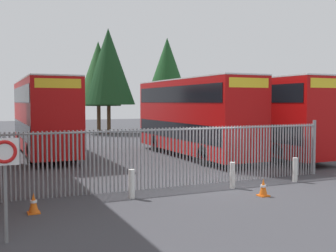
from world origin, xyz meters
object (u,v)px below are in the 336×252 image
at_px(double_decker_bus_behind_fence_left, 194,114).
at_px(double_decker_bus_behind_fence_right, 44,114).
at_px(double_decker_bus_near_gate, 257,114).
at_px(bollard_near_right, 295,170).
at_px(speed_limit_sign_post, 5,164).
at_px(bollard_center_front, 232,175).
at_px(bollard_near_left, 132,184).
at_px(traffic_cone_by_gate, 34,203).
at_px(traffic_cone_mid_forecourt, 263,188).

bearing_deg(double_decker_bus_behind_fence_left, double_decker_bus_behind_fence_right, 152.19).
distance_m(double_decker_bus_near_gate, bollard_near_right, 8.15).
bearing_deg(speed_limit_sign_post, bollard_center_front, 20.84).
bearing_deg(double_decker_bus_behind_fence_left, bollard_near_left, -128.35).
bearing_deg(bollard_center_front, bollard_near_left, -179.49).
distance_m(bollard_near_left, bollard_center_front, 3.88).
bearing_deg(bollard_center_front, double_decker_bus_behind_fence_left, 71.86).
relative_size(double_decker_bus_behind_fence_right, bollard_near_left, 11.38).
bearing_deg(bollard_near_left, double_decker_bus_behind_fence_left, 51.65).
relative_size(bollard_near_left, traffic_cone_by_gate, 1.61).
bearing_deg(speed_limit_sign_post, double_decker_bus_behind_fence_left, 46.96).
bearing_deg(traffic_cone_mid_forecourt, double_decker_bus_behind_fence_right, 110.77).
height_order(double_decker_bus_near_gate, speed_limit_sign_post, double_decker_bus_near_gate).
relative_size(double_decker_bus_behind_fence_right, speed_limit_sign_post, 4.50).
xyz_separation_m(double_decker_bus_near_gate, speed_limit_sign_post, (-14.12, -10.16, -0.65)).
bearing_deg(traffic_cone_by_gate, speed_limit_sign_post, -109.33).
bearing_deg(bollard_near_left, bollard_near_right, 0.57).
relative_size(double_decker_bus_near_gate, bollard_center_front, 11.38).
bearing_deg(traffic_cone_mid_forecourt, traffic_cone_by_gate, 173.10).
xyz_separation_m(bollard_near_right, traffic_cone_mid_forecourt, (-2.68, -1.54, -0.19)).
bearing_deg(bollard_near_left, traffic_cone_by_gate, -169.13).
bearing_deg(double_decker_bus_behind_fence_right, double_decker_bus_behind_fence_left, -27.81).
bearing_deg(traffic_cone_by_gate, bollard_center_front, 5.17).
distance_m(double_decker_bus_behind_fence_left, double_decker_bus_behind_fence_right, 8.77).
xyz_separation_m(double_decker_bus_behind_fence_left, bollard_near_right, (0.20, -8.28, -1.95)).
bearing_deg(double_decker_bus_near_gate, traffic_cone_by_gate, -149.56).
distance_m(double_decker_bus_behind_fence_right, bollard_center_front, 13.52).
distance_m(double_decker_bus_behind_fence_left, speed_limit_sign_post, 15.45).
bearing_deg(double_decker_bus_near_gate, bollard_near_right, -115.34).
distance_m(double_decker_bus_behind_fence_right, bollard_near_left, 12.64).
distance_m(bollard_near_left, speed_limit_sign_post, 5.08).
xyz_separation_m(double_decker_bus_near_gate, double_decker_bus_behind_fence_right, (-11.34, 5.22, 0.00)).
height_order(double_decker_bus_near_gate, traffic_cone_by_gate, double_decker_bus_near_gate).
distance_m(double_decker_bus_near_gate, double_decker_bus_behind_fence_left, 3.75).
bearing_deg(bollard_center_front, traffic_cone_by_gate, -174.83).
height_order(double_decker_bus_near_gate, double_decker_bus_behind_fence_left, same).
bearing_deg(bollard_near_left, speed_limit_sign_post, -143.25).
relative_size(double_decker_bus_near_gate, speed_limit_sign_post, 4.50).
distance_m(double_decker_bus_behind_fence_left, bollard_near_right, 8.50).
distance_m(double_decker_bus_near_gate, bollard_center_front, 9.75).
height_order(double_decker_bus_behind_fence_left, bollard_near_right, double_decker_bus_behind_fence_left).
bearing_deg(bollard_center_front, speed_limit_sign_post, -159.16).
height_order(double_decker_bus_near_gate, traffic_cone_mid_forecourt, double_decker_bus_near_gate).
distance_m(bollard_center_front, traffic_cone_by_gate, 7.03).
xyz_separation_m(double_decker_bus_near_gate, traffic_cone_by_gate, (-13.30, -7.81, -2.13)).
height_order(bollard_near_right, traffic_cone_by_gate, bollard_near_right).
bearing_deg(double_decker_bus_near_gate, bollard_near_left, -144.67).
bearing_deg(traffic_cone_by_gate, bollard_near_right, 3.84).
bearing_deg(double_decker_bus_near_gate, double_decker_bus_behind_fence_right, 155.29).
bearing_deg(traffic_cone_by_gate, double_decker_bus_behind_fence_left, 42.62).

